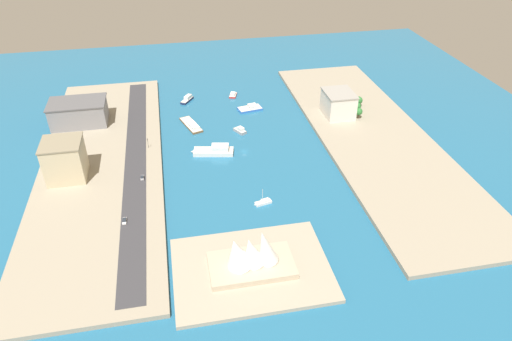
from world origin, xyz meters
The scene contains 20 objects.
ground_plane centered at (0.00, 0.00, 0.00)m, with size 440.00×440.00×0.00m, color #23668E.
quay_west centered at (-85.83, 0.00, 1.25)m, with size 70.00×240.00×2.49m, color #9E937F.
quay_east centered at (85.83, 0.00, 1.25)m, with size 70.00×240.00×2.49m, color #9E937F.
peninsula_point centered at (14.44, 101.10, 1.00)m, with size 68.76×50.89×2.00m, color #A89E89.
road_strip centered at (66.04, 0.00, 2.57)m, with size 12.33×228.00×0.15m, color #38383D.
tugboat_red centered at (-5.90, -82.95, 1.23)m, with size 7.47×10.72×3.36m.
yacht_sleek_gray centered at (-1.56, -25.07, 1.56)m, with size 8.25×10.95×4.10m.
barge_flat_brown centered at (29.46, -39.63, 1.19)m, with size 14.78×26.22×3.24m.
sailboat_small_white centered at (-0.82, 54.44, 1.02)m, with size 10.15×5.15×9.67m.
catamaran_blue centered at (-14.92, -57.70, 1.17)m, with size 18.76×12.09×3.47m.
patrol_launch_navy centered at (29.31, -81.10, 1.55)m, with size 10.89×13.71×4.01m.
ferry_white_commuter centered at (18.10, -1.09, 2.22)m, with size 27.03×13.11×5.97m.
hotel_broad_white centered at (-72.32, -32.38, 11.09)m, with size 19.70×23.68×17.14m.
office_block_beige centered at (102.58, 11.79, 13.78)m, with size 21.42×21.14×22.51m.
warehouse_low_gray centered at (103.25, -54.43, 10.50)m, with size 37.30×24.03×15.96m.
sedan_silver centered at (61.84, 22.26, 3.46)m, with size 2.03×4.38×1.69m.
van_white centered at (70.29, 58.92, 3.37)m, with size 2.05×5.09×1.47m.
traffic_light_waterfront centered at (58.29, -12.01, 6.83)m, with size 0.36×0.36×6.50m.
opera_landmark centered at (15.09, 101.10, 9.39)m, with size 37.34×21.49×20.71m.
park_tree_cluster centered at (-88.28, -34.45, 7.48)m, with size 12.41×23.46×7.93m.
Camera 1 is at (41.12, 246.05, 151.16)m, focal length 32.73 mm.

